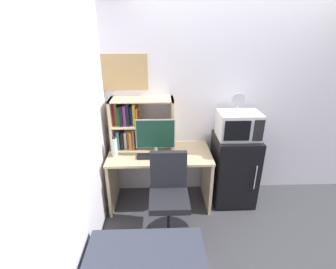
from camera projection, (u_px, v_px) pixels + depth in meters
The scene contains 13 objects.
wall_back at pixel (263, 99), 3.17m from camera, with size 6.40×0.04×2.60m, color silver.
wall_left at pixel (53, 168), 1.61m from camera, with size 0.04×4.40×2.60m, color silver.
desk at pixel (160, 168), 3.12m from camera, with size 1.24×0.63×0.74m.
hutch_bookshelf at pixel (133, 122), 3.06m from camera, with size 0.77×0.30×0.63m.
monitor at pixel (155, 136), 2.86m from camera, with size 0.46×0.20×0.46m.
keyboard at pixel (154, 156), 2.92m from camera, with size 0.39×0.13×0.02m, color black.
computer_mouse at pixel (178, 155), 2.94m from camera, with size 0.06×0.10×0.04m, color silver.
water_bottle at pixel (115, 147), 2.89m from camera, with size 0.07×0.07×0.25m.
mini_fridge at pixel (233, 169), 3.22m from camera, with size 0.52×0.54×0.90m.
microwave at pixel (239, 125), 2.98m from camera, with size 0.49×0.36×0.32m.
desk_fan at pixel (238, 102), 2.86m from camera, with size 0.15×0.11×0.24m.
desk_chair at pixel (169, 200), 2.69m from camera, with size 0.48×0.48×0.94m.
wall_corkboard at pixel (117, 72), 2.94m from camera, with size 0.73×0.02×0.42m, color tan.
Camera 1 is at (-0.93, -3.02, 2.13)m, focal length 26.63 mm.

